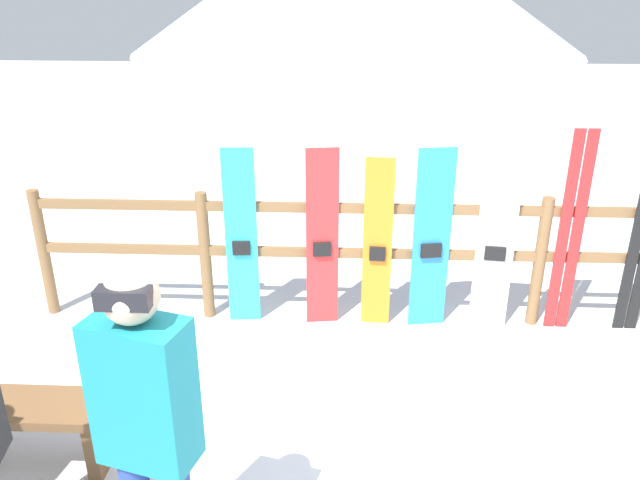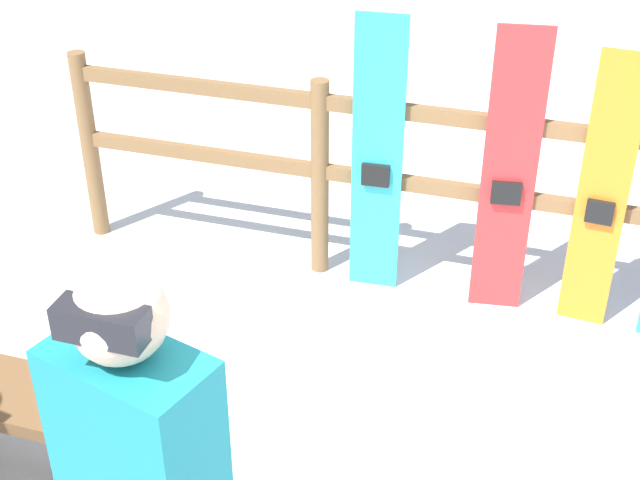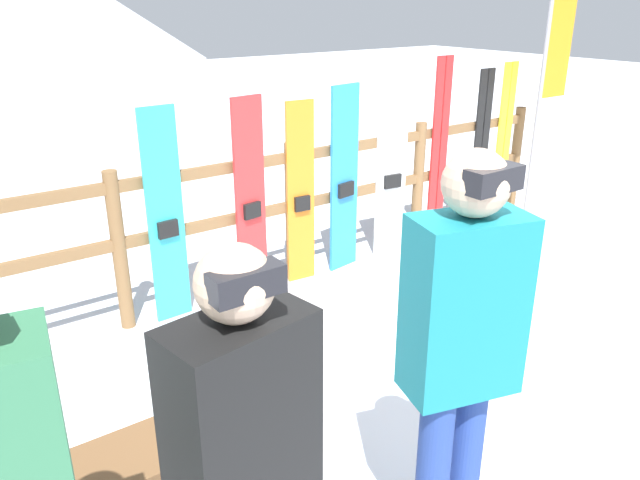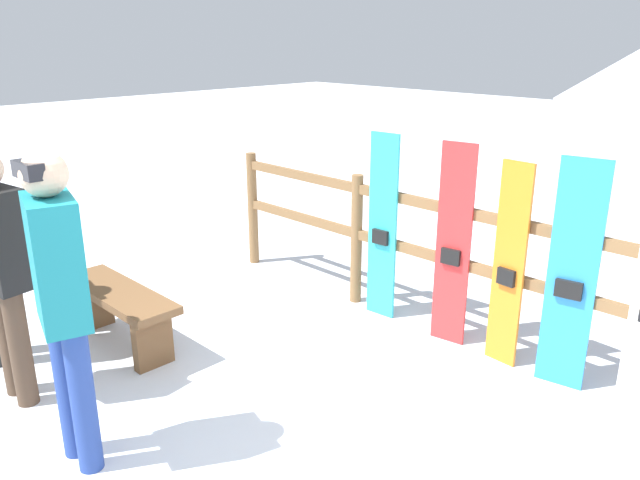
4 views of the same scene
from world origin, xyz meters
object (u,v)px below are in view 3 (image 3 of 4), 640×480
at_px(person_black, 245,463).
at_px(snowboard_red, 250,200).
at_px(snowboard_blue, 344,180).
at_px(snowboard_white, 391,173).
at_px(ski_pair_black, 480,151).
at_px(ski_pair_yellow, 503,145).
at_px(snowboard_orange, 301,194).
at_px(person_teal, 461,344).
at_px(ski_pair_red, 439,152).
at_px(rental_flag, 553,49).
at_px(snowboard_cyan, 166,218).

height_order(person_black, snowboard_red, person_black).
xyz_separation_m(snowboard_blue, snowboard_white, (0.53, -0.00, -0.02)).
bearing_deg(snowboard_blue, ski_pair_black, 0.11).
relative_size(ski_pair_black, ski_pair_yellow, 0.97).
height_order(person_black, ski_pair_black, person_black).
bearing_deg(snowboard_red, snowboard_orange, -0.01).
bearing_deg(person_teal, ski_pair_red, 45.13).
xyz_separation_m(ski_pair_red, ski_pair_yellow, (0.93, -0.00, -0.05)).
xyz_separation_m(ski_pair_black, ski_pair_yellow, (0.34, 0.00, 0.02)).
relative_size(person_black, rental_flag, 0.60).
distance_m(snowboard_red, ski_pair_red, 2.02).
distance_m(person_black, snowboard_red, 3.08).
xyz_separation_m(person_teal, snowboard_orange, (1.10, 2.67, -0.30)).
xyz_separation_m(person_teal, ski_pair_black, (3.24, 2.67, -0.25)).
xyz_separation_m(snowboard_cyan, ski_pair_black, (3.29, 0.00, 0.02)).
bearing_deg(rental_flag, snowboard_red, 173.79).
bearing_deg(person_teal, snowboard_orange, 67.65).
relative_size(person_black, snowboard_red, 1.05).
distance_m(snowboard_white, ski_pair_red, 0.60).
relative_size(snowboard_orange, snowboard_white, 0.97).
bearing_deg(snowboard_blue, snowboard_red, -180.00).
xyz_separation_m(snowboard_red, rental_flag, (3.09, -0.34, 0.98)).
bearing_deg(ski_pair_black, person_black, -147.27).
xyz_separation_m(person_black, snowboard_blue, (2.44, 2.66, -0.17)).
bearing_deg(snowboard_white, person_black, -138.11).
distance_m(ski_pair_black, rental_flag, 1.13).
height_order(snowboard_blue, rental_flag, rental_flag).
bearing_deg(snowboard_red, ski_pair_black, 0.07).
distance_m(snowboard_white, ski_pair_yellow, 1.52).
distance_m(ski_pair_yellow, rental_flag, 1.01).
distance_m(person_teal, snowboard_red, 2.75).
height_order(snowboard_red, snowboard_blue, snowboard_blue).
relative_size(person_black, person_teal, 0.93).
xyz_separation_m(person_black, snowboard_cyan, (0.86, 2.66, -0.18)).
relative_size(snowboard_red, rental_flag, 0.57).
xyz_separation_m(snowboard_red, snowboard_white, (1.43, -0.00, -0.01)).
relative_size(snowboard_red, ski_pair_yellow, 0.96).
bearing_deg(rental_flag, person_black, -153.34).
xyz_separation_m(person_black, ski_pair_yellow, (4.49, 2.66, -0.14)).
bearing_deg(snowboard_white, snowboard_cyan, 180.00).
bearing_deg(ski_pair_red, ski_pair_black, -0.00).
bearing_deg(ski_pair_yellow, snowboard_white, -179.87).
relative_size(person_black, ski_pair_yellow, 1.01).
distance_m(snowboard_red, snowboard_blue, 0.90).
height_order(snowboard_white, ski_pair_yellow, ski_pair_yellow).
bearing_deg(snowboard_red, person_teal, -103.41).
bearing_deg(snowboard_orange, snowboard_white, 0.00).
bearing_deg(person_black, person_teal, -0.38).
relative_size(person_teal, snowboard_orange, 1.19).
bearing_deg(snowboard_red, snowboard_white, -0.00).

